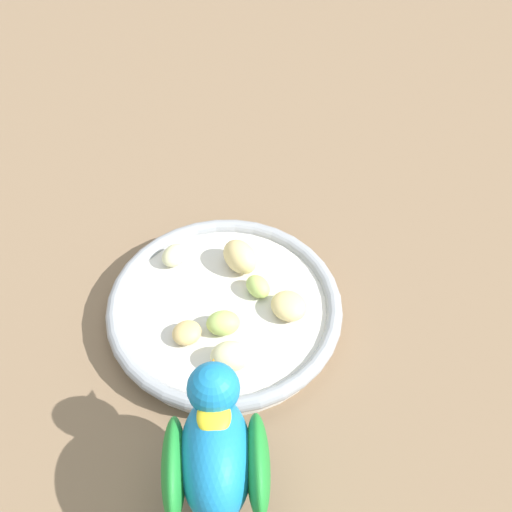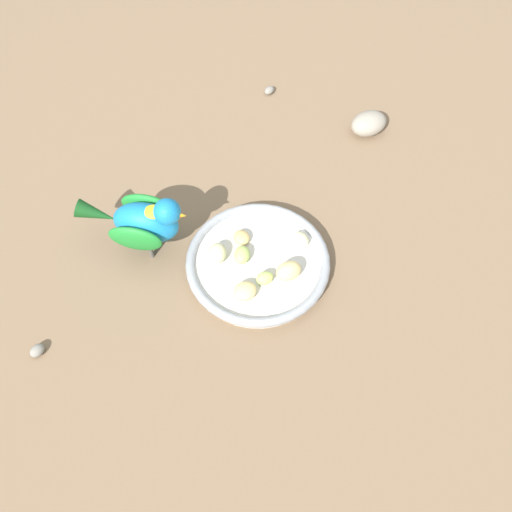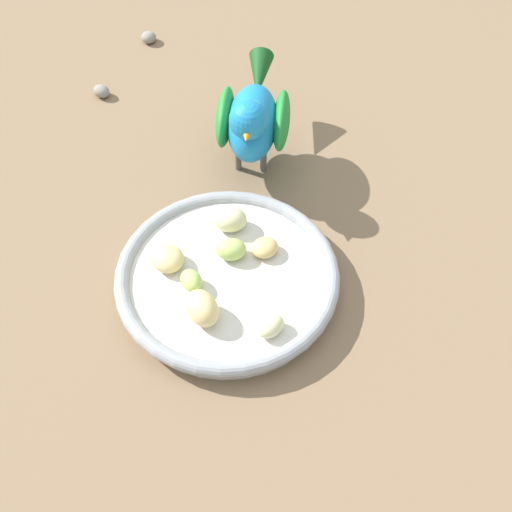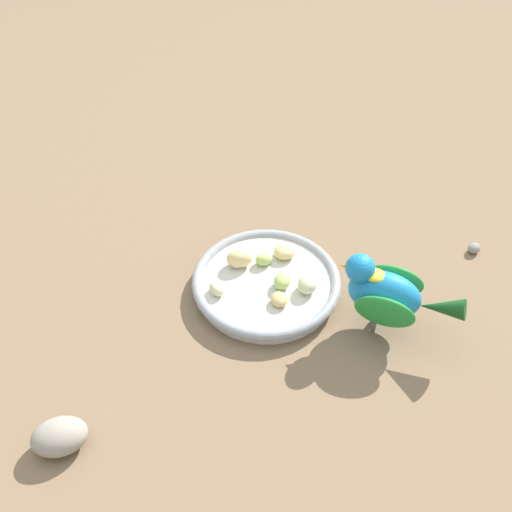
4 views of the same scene
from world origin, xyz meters
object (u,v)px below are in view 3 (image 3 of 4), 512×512
object	(u,v)px
apple_piece_2	(265,248)
apple_piece_3	(168,259)
apple_piece_5	(230,219)
pebble_2	(149,37)
pebble_1	(101,91)
apple_piece_0	(231,249)
feeding_bowl	(227,279)
apple_piece_4	(270,326)
apple_piece_6	(188,278)
apple_piece_1	(202,308)
parrot	(253,118)

from	to	relation	value
apple_piece_2	apple_piece_3	bearing A→B (deg)	21.99
apple_piece_5	pebble_2	distance (m)	0.36
pebble_1	apple_piece_0	bearing A→B (deg)	135.05
apple_piece_5	pebble_1	world-z (taller)	apple_piece_5
apple_piece_2	pebble_1	xyz separation A→B (m)	(0.25, -0.21, -0.02)
feeding_bowl	apple_piece_4	distance (m)	0.07
feeding_bowl	apple_piece_6	distance (m)	0.04
feeding_bowl	apple_piece_3	xyz separation A→B (m)	(0.06, -0.00, 0.01)
apple_piece_2	apple_piece_6	xyz separation A→B (m)	(0.06, 0.05, 0.00)
apple_piece_2	apple_piece_3	size ratio (longest dim) A/B	0.79
pebble_1	pebble_2	size ratio (longest dim) A/B	1.08
apple_piece_1	parrot	distance (m)	0.22
feeding_bowl	apple_piece_4	bearing A→B (deg)	136.16
apple_piece_2	parrot	size ratio (longest dim) A/B	0.15
apple_piece_3	pebble_2	world-z (taller)	apple_piece_3
apple_piece_0	apple_piece_2	world-z (taller)	apple_piece_0
apple_piece_4	apple_piece_6	bearing A→B (deg)	-21.38
apple_piece_4	pebble_1	size ratio (longest dim) A/B	1.26
apple_piece_2	pebble_2	xyz separation A→B (m)	(0.23, -0.32, -0.02)
apple_piece_3	parrot	distance (m)	0.18
apple_piece_4	apple_piece_6	distance (m)	0.09
pebble_1	parrot	bearing A→B (deg)	160.15
parrot	apple_piece_6	bearing A→B (deg)	-13.03
pebble_1	apple_piece_3	bearing A→B (deg)	124.00
apple_piece_0	apple_piece_6	world-z (taller)	apple_piece_0
apple_piece_3	pebble_1	size ratio (longest dim) A/B	1.56
apple_piece_1	pebble_1	world-z (taller)	apple_piece_1
apple_piece_2	apple_piece_6	distance (m)	0.08
apple_piece_6	parrot	size ratio (longest dim) A/B	0.15
apple_piece_0	pebble_1	bearing A→B (deg)	-44.95
pebble_2	feeding_bowl	bearing A→B (deg)	119.03
pebble_1	pebble_2	xyz separation A→B (m)	(-0.02, -0.12, -0.00)
apple_piece_1	pebble_2	distance (m)	0.45
apple_piece_1	apple_piece_4	size ratio (longest dim) A/B	1.42
pebble_1	apple_piece_5	bearing A→B (deg)	138.61
apple_piece_4	apple_piece_2	bearing A→B (deg)	-74.40
feeding_bowl	pebble_2	distance (m)	0.41
apple_piece_5	pebble_2	xyz separation A→B (m)	(0.19, -0.30, -0.02)
apple_piece_5	feeding_bowl	bearing A→B (deg)	101.65
apple_piece_1	apple_piece_3	distance (m)	0.07
feeding_bowl	apple_piece_3	world-z (taller)	apple_piece_3
feeding_bowl	apple_piece_6	xyz separation A→B (m)	(0.03, 0.02, 0.01)
pebble_1	feeding_bowl	bearing A→B (deg)	132.35
apple_piece_1	parrot	size ratio (longest dim) A/B	0.22
feeding_bowl	apple_piece_2	xyz separation A→B (m)	(-0.03, -0.03, 0.01)
pebble_2	apple_piece_1	bearing A→B (deg)	114.96
apple_piece_4	pebble_1	bearing A→B (deg)	-46.96
apple_piece_4	pebble_2	world-z (taller)	apple_piece_4
apple_piece_0	apple_piece_2	size ratio (longest dim) A/B	1.13
apple_piece_2	apple_piece_4	xyz separation A→B (m)	(-0.02, 0.08, 0.00)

